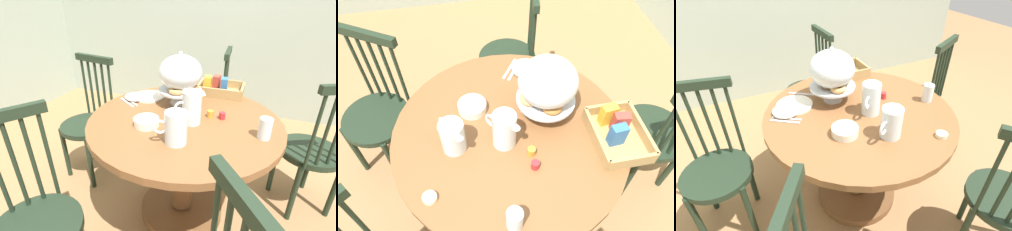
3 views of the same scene
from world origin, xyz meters
The scene contains 21 objects.
ground_plane centered at (0.00, 0.00, 0.00)m, with size 10.00×10.00×0.00m, color #997047.
wall_back centered at (0.00, 1.83, 1.30)m, with size 4.80×0.06×2.60m, color #9EAD9E.
dining_table centered at (-0.04, -0.01, 0.51)m, with size 1.11×1.11×0.74m.
windsor_chair_by_cabinet centered at (0.74, 0.34, 0.45)m, with size 0.44×0.44×0.97m.
windsor_chair_facing_door centered at (-0.06, 0.85, 0.45)m, with size 0.40×0.40×0.97m.
windsor_chair_far_side centered at (-0.88, 0.16, 0.45)m, with size 0.41×0.41×0.97m.
windsor_chair_host_seat centered at (-0.51, -0.72, 0.45)m, with size 0.46×0.46×0.97m.
pastry_stand_with_dome centered at (-0.13, 0.18, 0.94)m, with size 0.28×0.28×0.34m.
orange_juice_pitcher centered at (0.01, -0.05, 0.83)m, with size 0.16×0.14×0.19m.
milk_pitcher centered at (-0.01, -0.27, 0.81)m, with size 0.18×0.11×0.17m.
cereal_basket centered at (0.08, 0.46, 0.78)m, with size 0.32×0.24×0.12m.
china_plate_large centered at (-0.37, 0.21, 0.75)m, with size 0.22×0.22×0.01m, color white.
china_plate_small centered at (-0.43, 0.15, 0.76)m, with size 0.15×0.15×0.01m, color white.
cereal_bowl centered at (-0.21, -0.17, 0.76)m, with size 0.14×0.14×0.04m, color white.
drinking_glass centered at (0.40, -0.08, 0.80)m, with size 0.06×0.06×0.11m, color silver.
butter_dish centered at (0.23, -0.40, 0.75)m, with size 0.06×0.06×0.02m, color beige.
jam_jar_strawberry centered at (0.17, 0.06, 0.76)m, with size 0.04×0.04×0.04m, color #B7282D.
jam_jar_apricot centered at (0.10, 0.06, 0.76)m, with size 0.04×0.04×0.04m, color orange.
table_knife centered at (-0.44, 0.10, 0.74)m, with size 0.17×0.01×0.01m, color silver.
dinner_fork centered at (-0.46, 0.07, 0.74)m, with size 0.17×0.01×0.01m, color silver.
soup_spoon centered at (-0.29, 0.33, 0.74)m, with size 0.17×0.01×0.01m, color silver.
Camera 1 is at (0.32, -1.25, 1.40)m, focal length 26.47 mm.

